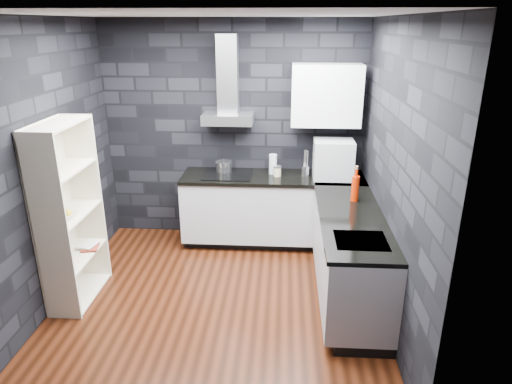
# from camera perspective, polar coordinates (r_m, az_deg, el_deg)

# --- Properties ---
(ground) EXTENTS (3.20, 3.20, 0.00)m
(ground) POSITION_cam_1_polar(r_m,az_deg,el_deg) (4.78, -4.66, -13.14)
(ground) COLOR #3C180B
(ceiling) EXTENTS (3.20, 3.20, 0.00)m
(ceiling) POSITION_cam_1_polar(r_m,az_deg,el_deg) (3.99, -5.84, 21.25)
(ceiling) COLOR white
(wall_back) EXTENTS (3.20, 0.05, 2.70)m
(wall_back) POSITION_cam_1_polar(r_m,az_deg,el_deg) (5.74, -2.75, 7.44)
(wall_back) COLOR black
(wall_back) RESTS_ON ground
(wall_front) EXTENTS (3.20, 0.05, 2.70)m
(wall_front) POSITION_cam_1_polar(r_m,az_deg,el_deg) (2.72, -10.35, -8.13)
(wall_front) COLOR black
(wall_front) RESTS_ON ground
(wall_left) EXTENTS (0.05, 3.20, 2.70)m
(wall_left) POSITION_cam_1_polar(r_m,az_deg,el_deg) (4.72, -25.12, 2.63)
(wall_left) COLOR black
(wall_left) RESTS_ON ground
(wall_right) EXTENTS (0.05, 3.20, 2.70)m
(wall_right) POSITION_cam_1_polar(r_m,az_deg,el_deg) (4.26, 16.99, 1.93)
(wall_right) COLOR black
(wall_right) RESTS_ON ground
(toekick_back) EXTENTS (2.18, 0.50, 0.10)m
(toekick_back) POSITION_cam_1_polar(r_m,az_deg,el_deg) (5.88, 2.03, -5.71)
(toekick_back) COLOR black
(toekick_back) RESTS_ON ground
(toekick_right) EXTENTS (0.50, 1.78, 0.10)m
(toekick_right) POSITION_cam_1_polar(r_m,az_deg,el_deg) (4.84, 11.77, -12.33)
(toekick_right) COLOR black
(toekick_right) RESTS_ON ground
(counter_back_cab) EXTENTS (2.20, 0.60, 0.76)m
(counter_back_cab) POSITION_cam_1_polar(r_m,az_deg,el_deg) (5.66, 2.07, -1.98)
(counter_back_cab) COLOR #B4B5B9
(counter_back_cab) RESTS_ON ground
(counter_right_cab) EXTENTS (0.60, 1.80, 0.76)m
(counter_right_cab) POSITION_cam_1_polar(r_m,az_deg,el_deg) (4.62, 11.66, -7.84)
(counter_right_cab) COLOR #B4B5B9
(counter_right_cab) RESTS_ON ground
(counter_back_top) EXTENTS (2.20, 0.62, 0.04)m
(counter_back_top) POSITION_cam_1_polar(r_m,az_deg,el_deg) (5.51, 2.12, 1.83)
(counter_back_top) COLOR black
(counter_back_top) RESTS_ON counter_back_cab
(counter_right_top) EXTENTS (0.62, 1.80, 0.04)m
(counter_right_top) POSITION_cam_1_polar(r_m,az_deg,el_deg) (4.45, 11.89, -3.29)
(counter_right_top) COLOR black
(counter_right_top) RESTS_ON counter_right_cab
(counter_corner_top) EXTENTS (0.62, 0.62, 0.04)m
(counter_corner_top) POSITION_cam_1_polar(r_m,az_deg,el_deg) (5.56, 10.39, 1.66)
(counter_corner_top) COLOR black
(counter_corner_top) RESTS_ON counter_right_cab
(hood_body) EXTENTS (0.60, 0.34, 0.12)m
(hood_body) POSITION_cam_1_polar(r_m,az_deg,el_deg) (5.52, -3.54, 9.12)
(hood_body) COLOR #AFAFB3
(hood_body) RESTS_ON wall_back
(hood_chimney) EXTENTS (0.24, 0.20, 0.90)m
(hood_chimney) POSITION_cam_1_polar(r_m,az_deg,el_deg) (5.51, -3.56, 14.47)
(hood_chimney) COLOR #AFAFB3
(hood_chimney) RESTS_ON hood_body
(upper_cabinet) EXTENTS (0.80, 0.35, 0.70)m
(upper_cabinet) POSITION_cam_1_polar(r_m,az_deg,el_deg) (5.44, 8.77, 11.87)
(upper_cabinet) COLOR white
(upper_cabinet) RESTS_ON wall_back
(cooktop) EXTENTS (0.58, 0.50, 0.01)m
(cooktop) POSITION_cam_1_polar(r_m,az_deg,el_deg) (5.56, -3.55, 2.23)
(cooktop) COLOR black
(cooktop) RESTS_ON counter_back_top
(sink_rim) EXTENTS (0.44, 0.40, 0.01)m
(sink_rim) POSITION_cam_1_polar(r_m,az_deg,el_deg) (4.00, 12.98, -5.97)
(sink_rim) COLOR #AFAFB3
(sink_rim) RESTS_ON counter_right_top
(pot) EXTENTS (0.25, 0.25, 0.11)m
(pot) POSITION_cam_1_polar(r_m,az_deg,el_deg) (5.63, -4.03, 3.14)
(pot) COLOR silver
(pot) RESTS_ON cooktop
(glass_vase) EXTENTS (0.11, 0.11, 0.24)m
(glass_vase) POSITION_cam_1_polar(r_m,az_deg,el_deg) (5.56, 2.14, 3.50)
(glass_vase) COLOR #B6C1C5
(glass_vase) RESTS_ON counter_back_top
(storage_jar) EXTENTS (0.11, 0.11, 0.11)m
(storage_jar) POSITION_cam_1_polar(r_m,az_deg,el_deg) (5.49, 2.69, 2.55)
(storage_jar) COLOR tan
(storage_jar) RESTS_ON counter_back_top
(utensil_crock) EXTENTS (0.12, 0.12, 0.12)m
(utensil_crock) POSITION_cam_1_polar(r_m,az_deg,el_deg) (5.53, 6.17, 2.63)
(utensil_crock) COLOR silver
(utensil_crock) RESTS_ON counter_back_top
(appliance_garage) EXTENTS (0.46, 0.36, 0.46)m
(appliance_garage) POSITION_cam_1_polar(r_m,az_deg,el_deg) (5.45, 9.62, 4.02)
(appliance_garage) COLOR #AFB1B5
(appliance_garage) RESTS_ON counter_back_top
(red_bottle) EXTENTS (0.10, 0.10, 0.27)m
(red_bottle) POSITION_cam_1_polar(r_m,az_deg,el_deg) (4.80, 12.28, 0.42)
(red_bottle) COLOR #A61E03
(red_bottle) RESTS_ON counter_right_top
(bookshelf) EXTENTS (0.55, 0.86, 1.80)m
(bookshelf) POSITION_cam_1_polar(r_m,az_deg,el_deg) (4.75, -22.27, -2.64)
(bookshelf) COLOR beige
(bookshelf) RESTS_ON ground
(fruit_bowl) EXTENTS (0.24, 0.24, 0.06)m
(fruit_bowl) POSITION_cam_1_polar(r_m,az_deg,el_deg) (4.66, -22.76, -2.62)
(fruit_bowl) COLOR white
(fruit_bowl) RESTS_ON bookshelf
(book_red) EXTENTS (0.17, 0.06, 0.22)m
(book_red) POSITION_cam_1_polar(r_m,az_deg,el_deg) (4.99, -21.03, -5.46)
(book_red) COLOR maroon
(book_red) RESTS_ON bookshelf
(book_second) EXTENTS (0.16, 0.05, 0.22)m
(book_second) POSITION_cam_1_polar(r_m,az_deg,el_deg) (5.04, -21.02, -4.95)
(book_second) COLOR #B2B2B2
(book_second) RESTS_ON bookshelf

